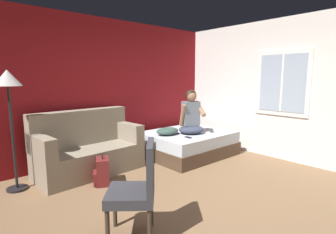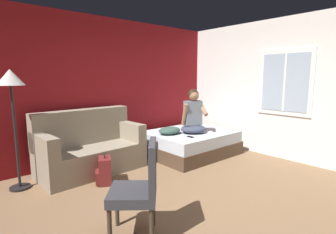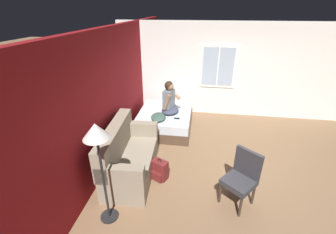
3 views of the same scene
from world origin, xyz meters
name	(u,v)px [view 2 (image 2 of 3)]	position (x,y,z in m)	size (l,w,h in m)	color
ground_plane	(206,211)	(0.00, 0.00, 0.00)	(40.00, 40.00, 0.00)	brown
wall_back_accent	(98,90)	(0.00, 2.75, 1.35)	(10.36, 0.16, 2.70)	maroon
wall_side_with_window	(308,90)	(2.76, 0.01, 1.35)	(0.19, 6.74, 2.70)	silver
bed	(190,143)	(1.52, 1.77, 0.24)	(1.72, 1.42, 0.48)	#4C3828
couch	(90,149)	(-0.46, 2.18, 0.39)	(1.74, 0.92, 1.04)	gray
side_chair	(140,186)	(-0.88, 0.10, 0.53)	(0.65, 0.65, 0.98)	#382D23
person_seated	(193,115)	(1.48, 1.64, 0.84)	(0.64, 0.59, 0.88)	#383D51
backpack	(104,171)	(-0.53, 1.54, 0.19)	(0.33, 0.35, 0.46)	maroon
throw_pillow	(170,131)	(1.05, 1.86, 0.55)	(0.48, 0.36, 0.14)	#385147
cell_phone	(190,137)	(1.17, 1.41, 0.48)	(0.07, 0.14, 0.01)	black
floor_lamp	(11,89)	(-1.55, 2.18, 1.43)	(0.36, 0.36, 1.70)	black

